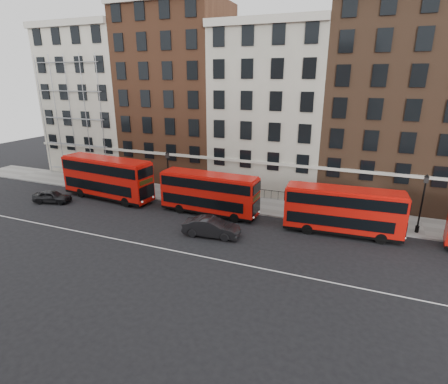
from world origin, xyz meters
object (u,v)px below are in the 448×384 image
at_px(car_rear, 52,197).
at_px(car_front, 211,227).
at_px(bus_a, 107,177).
at_px(bus_b, 209,193).
at_px(bus_c, 343,210).

xyz_separation_m(car_rear, car_front, (19.75, -1.24, 0.12)).
relative_size(bus_a, bus_b, 1.13).
xyz_separation_m(bus_c, car_rear, (-30.16, -3.48, -1.55)).
height_order(bus_c, car_rear, bus_c).
xyz_separation_m(bus_c, car_front, (-10.41, -4.71, -1.42)).
xyz_separation_m(bus_a, bus_b, (12.56, -0.00, -0.27)).
distance_m(car_rear, car_front, 19.79).
distance_m(bus_b, car_front, 5.46).
distance_m(bus_b, car_rear, 17.81).
bearing_deg(car_rear, car_front, -109.06).
bearing_deg(car_rear, bus_a, -69.74).
xyz_separation_m(bus_b, bus_c, (12.76, -0.00, -0.01)).
bearing_deg(bus_a, car_front, -11.89).
bearing_deg(bus_b, car_front, -61.50).
height_order(bus_b, car_front, bus_b).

